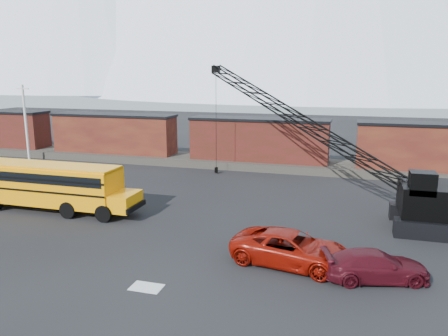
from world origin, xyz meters
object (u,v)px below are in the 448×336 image
object	(u,v)px
maroon_suv	(375,266)
crawler_crane	(296,118)
school_bus	(53,185)
red_pickup	(292,249)

from	to	relation	value
maroon_suv	crawler_crane	xyz separation A→B (m)	(-5.38, 13.04, 5.22)
school_bus	red_pickup	distance (m)	17.11
maroon_suv	crawler_crane	bearing A→B (deg)	6.18
school_bus	maroon_suv	size ratio (longest dim) A/B	2.47
school_bus	maroon_suv	xyz separation A→B (m)	(20.43, -4.65, -1.11)
red_pickup	maroon_suv	xyz separation A→B (m)	(3.84, -0.57, -0.13)
red_pickup	maroon_suv	distance (m)	3.88
maroon_suv	school_bus	bearing A→B (deg)	60.96
red_pickup	school_bus	bearing A→B (deg)	86.09
school_bus	crawler_crane	size ratio (longest dim) A/B	0.57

